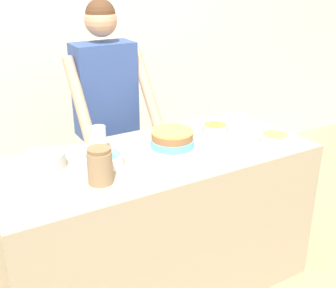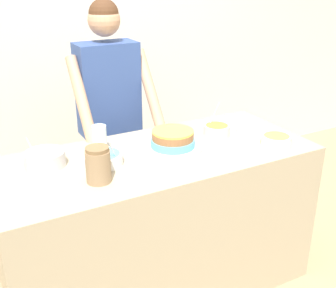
{
  "view_description": "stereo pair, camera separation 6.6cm",
  "coord_description": "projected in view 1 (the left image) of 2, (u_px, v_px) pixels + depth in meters",
  "views": [
    {
      "loc": [
        -0.99,
        -1.45,
        1.81
      ],
      "look_at": [
        0.05,
        0.34,
        0.95
      ],
      "focal_mm": 45.0,
      "sensor_mm": 36.0,
      "label": 1
    },
    {
      "loc": [
        -0.94,
        -1.48,
        1.81
      ],
      "look_at": [
        0.05,
        0.34,
        0.95
      ],
      "focal_mm": 45.0,
      "sensor_mm": 36.0,
      "label": 2
    }
  ],
  "objects": [
    {
      "name": "wall_back",
      "position": [
        66.0,
        39.0,
        3.28
      ],
      "size": [
        10.0,
        0.05,
        2.6
      ],
      "color": "silver",
      "rests_on": "ground_plane"
    },
    {
      "name": "counter",
      "position": [
        158.0,
        223.0,
        2.44
      ],
      "size": [
        1.74,
        0.74,
        0.88
      ],
      "color": "tan",
      "rests_on": "ground_plane"
    },
    {
      "name": "person_baker",
      "position": [
        106.0,
        104.0,
        2.73
      ],
      "size": [
        0.52,
        0.46,
        1.65
      ],
      "color": "#2D2D38",
      "rests_on": "ground_plane"
    },
    {
      "name": "cake",
      "position": [
        172.0,
        140.0,
        2.33
      ],
      "size": [
        0.33,
        0.33,
        0.1
      ],
      "color": "silver",
      "rests_on": "counter"
    },
    {
      "name": "frosting_bowl_orange",
      "position": [
        215.0,
        129.0,
        2.52
      ],
      "size": [
        0.15,
        0.15,
        0.19
      ],
      "color": "silver",
      "rests_on": "counter"
    },
    {
      "name": "frosting_bowl_white",
      "position": [
        45.0,
        160.0,
        2.1
      ],
      "size": [
        0.2,
        0.2,
        0.18
      ],
      "color": "silver",
      "rests_on": "counter"
    },
    {
      "name": "frosting_bowl_blue",
      "position": [
        103.0,
        159.0,
        2.13
      ],
      "size": [
        0.21,
        0.21,
        0.15
      ],
      "color": "white",
      "rests_on": "counter"
    },
    {
      "name": "frosting_bowl_yellow",
      "position": [
        275.0,
        138.0,
        2.4
      ],
      "size": [
        0.17,
        0.17,
        0.06
      ],
      "color": "white",
      "rests_on": "counter"
    },
    {
      "name": "drinking_glass",
      "position": [
        99.0,
        139.0,
        2.28
      ],
      "size": [
        0.08,
        0.08,
        0.14
      ],
      "color": "silver",
      "rests_on": "counter"
    },
    {
      "name": "ceramic_plate",
      "position": [
        252.0,
        129.0,
        2.61
      ],
      "size": [
        0.23,
        0.23,
        0.01
      ],
      "color": "white",
      "rests_on": "counter"
    },
    {
      "name": "stoneware_jar",
      "position": [
        100.0,
        166.0,
        1.94
      ],
      "size": [
        0.12,
        0.12,
        0.17
      ],
      "color": "#9E7F5B",
      "rests_on": "counter"
    }
  ]
}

